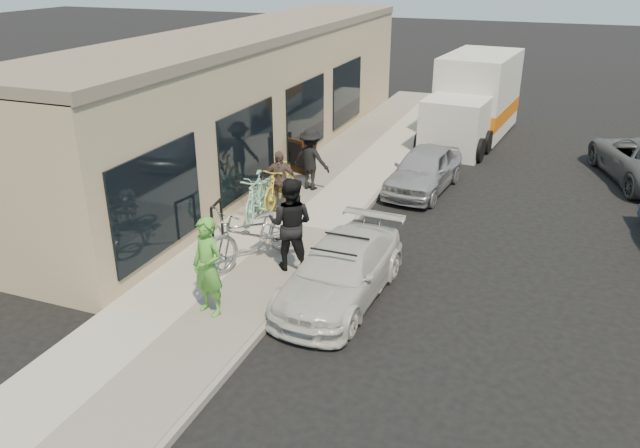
% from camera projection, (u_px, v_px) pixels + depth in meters
% --- Properties ---
extents(ground, '(120.00, 120.00, 0.00)m').
position_uv_depth(ground, '(315.00, 300.00, 12.31)').
color(ground, black).
rests_on(ground, ground).
extents(sidewalk, '(3.00, 34.00, 0.15)m').
position_uv_depth(sidewalk, '(285.00, 226.00, 15.52)').
color(sidewalk, '#A8A598').
rests_on(sidewalk, ground).
extents(curb, '(0.12, 34.00, 0.13)m').
position_uv_depth(curb, '(344.00, 235.00, 15.00)').
color(curb, gray).
rests_on(curb, ground).
extents(storefront, '(3.60, 20.00, 4.22)m').
position_uv_depth(storefront, '(255.00, 95.00, 20.05)').
color(storefront, tan).
rests_on(storefront, ground).
extents(bike_rack, '(0.16, 0.66, 0.94)m').
position_uv_depth(bike_rack, '(217.00, 218.00, 14.32)').
color(bike_rack, black).
rests_on(bike_rack, sidewalk).
extents(sandwich_board, '(0.89, 0.90, 1.13)m').
position_uv_depth(sandwich_board, '(301.00, 155.00, 18.78)').
color(sandwich_board, black).
rests_on(sandwich_board, sidewalk).
extents(sedan_white, '(1.84, 4.09, 1.20)m').
position_uv_depth(sedan_white, '(341.00, 271.00, 12.20)').
color(sedan_white, silver).
rests_on(sedan_white, ground).
extents(sedan_silver, '(1.86, 3.82, 1.25)m').
position_uv_depth(sedan_silver, '(424.00, 170.00, 17.83)').
color(sedan_silver, '#AAAAB0').
rests_on(sedan_silver, ground).
extents(moving_truck, '(2.86, 6.27, 2.99)m').
position_uv_depth(moving_truck, '(474.00, 102.00, 22.83)').
color(moving_truck, silver).
rests_on(moving_truck, ground).
extents(tandem_bike, '(1.92, 2.80, 1.39)m').
position_uv_depth(tandem_bike, '(254.00, 233.00, 13.23)').
color(tandem_bike, '#AFAFB1').
rests_on(tandem_bike, sidewalk).
extents(woman_rider, '(0.79, 0.63, 1.89)m').
position_uv_depth(woman_rider, '(208.00, 267.00, 11.24)').
color(woman_rider, '#4D9F35').
rests_on(woman_rider, sidewalk).
extents(man_standing, '(1.05, 0.85, 2.00)m').
position_uv_depth(man_standing, '(291.00, 224.00, 12.89)').
color(man_standing, black).
rests_on(man_standing, sidewalk).
extents(cruiser_bike_a, '(0.88, 1.96, 1.14)m').
position_uv_depth(cruiser_bike_a, '(256.00, 196.00, 15.61)').
color(cruiser_bike_a, '#91D8BE').
rests_on(cruiser_bike_a, sidewalk).
extents(cruiser_bike_b, '(0.70, 1.86, 0.97)m').
position_uv_depth(cruiser_bike_b, '(264.00, 191.00, 16.18)').
color(cruiser_bike_b, '#91D8BE').
rests_on(cruiser_bike_b, sidewalk).
extents(cruiser_bike_c, '(0.53, 1.89, 1.13)m').
position_uv_depth(cruiser_bike_c, '(280.00, 185.00, 16.34)').
color(cruiser_bike_c, gold).
rests_on(cruiser_bike_c, sidewalk).
extents(bystander_a, '(1.21, 0.82, 1.74)m').
position_uv_depth(bystander_a, '(311.00, 159.00, 17.42)').
color(bystander_a, black).
rests_on(bystander_a, sidewalk).
extents(bystander_b, '(1.00, 0.63, 1.59)m').
position_uv_depth(bystander_b, '(279.00, 181.00, 15.98)').
color(bystander_b, brown).
rests_on(bystander_b, sidewalk).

